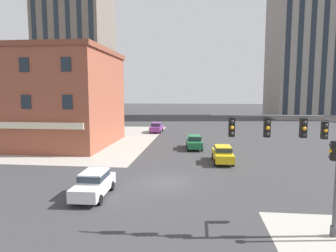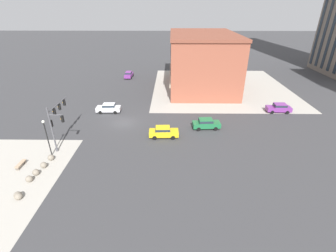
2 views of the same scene
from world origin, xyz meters
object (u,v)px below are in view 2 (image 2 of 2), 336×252
Objects in this scene: bench_near_signal at (21,164)px; street_lamp_corner_near at (46,134)px; car_main_northbound_far at (279,108)px; bollard_sphere_curb_c at (36,172)px; bollard_sphere_curb_d at (29,179)px; car_main_southbound_near at (163,132)px; bollard_sphere_curb_a at (51,157)px; car_cross_eastbound at (109,108)px; bollard_sphere_curb_b at (44,165)px; traffic_signal_main at (56,119)px; bollard_sphere_curb_e at (18,195)px; car_main_northbound_near at (206,123)px; car_main_southbound_far at (129,74)px; bollard_sphere_curb_f at (18,196)px.

bench_near_signal is 4.72m from street_lamp_corner_near.
car_main_northbound_far reaches higher than bench_near_signal.
bollard_sphere_curb_c reaches higher than bench_near_signal.
bollard_sphere_curb_d is 18.22m from car_main_southbound_near.
car_main_southbound_near is at bearing 125.09° from bollard_sphere_curb_d.
car_cross_eastbound is (-15.45, 3.90, 0.54)m from bollard_sphere_curb_a.
bollard_sphere_curb_a is at bearing 174.23° from bollard_sphere_curb_b.
traffic_signal_main is 1.45× the size of car_cross_eastbound.
car_main_southbound_near is (-13.05, 14.70, 0.54)m from bollard_sphere_curb_e.
street_lamp_corner_near is (2.34, -0.47, -0.98)m from traffic_signal_main.
bollard_sphere_curb_b is at bearing -63.21° from car_main_northbound_near.
bench_near_signal is at bearing -66.29° from car_main_southbound_near.
street_lamp_corner_near is 15.83m from car_main_southbound_near.
car_main_southbound_far reaches higher than bollard_sphere_curb_a.
traffic_signal_main is 8.41× the size of bollard_sphere_curb_a.
bollard_sphere_curb_b is 40.91m from car_main_southbound_far.
car_main_northbound_near reaches higher than bollard_sphere_curb_b.
bollard_sphere_curb_d is at bearing -1.24° from street_lamp_corner_near.
car_cross_eastbound is at bearing 169.66° from bollard_sphere_curb_f.
car_main_northbound_near is at bearing 113.37° from bollard_sphere_curb_a.
bollard_sphere_curb_a is at bearing -5.64° from car_main_southbound_far.
bollard_sphere_curb_a is 23.04m from car_main_northbound_near.
bollard_sphere_curb_d is 0.17× the size of car_cross_eastbound.
car_cross_eastbound is (-12.01, 3.86, -3.31)m from traffic_signal_main.
bollard_sphere_curb_a is 0.17× the size of car_main_northbound_near.
traffic_signal_main reaches higher than car_cross_eastbound.
car_main_northbound_near is (-13.37, 21.69, 0.54)m from bollard_sphere_curb_d.
car_main_northbound_near is at bearing 116.79° from bollard_sphere_curb_b.
bollard_sphere_curb_b is (5.06, -0.20, -3.85)m from traffic_signal_main.
street_lamp_corner_near is at bearing -16.78° from car_cross_eastbound.
traffic_signal_main is 1.44× the size of car_main_southbound_near.
bollard_sphere_curb_e is 19.67m from car_main_southbound_near.
bollard_sphere_curb_e is (10.26, -0.39, -3.85)m from traffic_signal_main.
car_main_northbound_near is 1.01× the size of car_main_southbound_near.
traffic_signal_main is 22.11m from car_main_northbound_near.
bollard_sphere_curb_d is 0.17× the size of car_main_northbound_near.
bollard_sphere_curb_e is at bearing 27.33° from bench_near_signal.
street_lamp_corner_near is at bearing 178.76° from bollard_sphere_curb_d.
traffic_signal_main is 3.56× the size of bench_near_signal.
car_main_southbound_near is 1.01× the size of car_cross_eastbound.
bollard_sphere_curb_b is 2.64m from bollard_sphere_curb_d.
bollard_sphere_curb_c is (3.05, -0.39, 0.00)m from bollard_sphere_curb_a.
street_lamp_corner_near is at bearing -178.33° from bollard_sphere_curb_f.
bollard_sphere_curb_c is at bearing -5.76° from car_main_southbound_far.
car_main_southbound_near is (-7.86, 14.52, 0.54)m from bollard_sphere_curb_b.
bollard_sphere_curb_d is 3.80m from bench_near_signal.
bench_near_signal is at bearing -22.57° from car_cross_eastbound.
bollard_sphere_curb_a is 6.82m from bollard_sphere_curb_e.
bollard_sphere_curb_e is at bearing -57.68° from car_main_northbound_far.
street_lamp_corner_near is at bearing -158.72° from bollard_sphere_curb_a.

